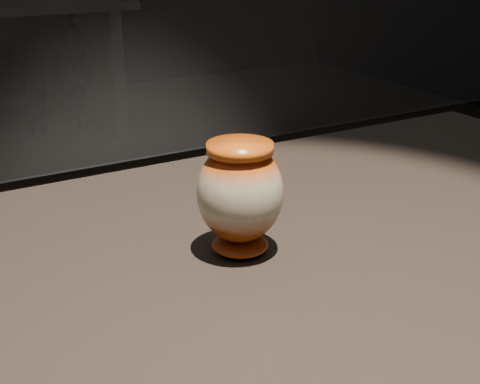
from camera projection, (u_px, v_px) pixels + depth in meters
name	position (u px, v px, depth m)	size (l,w,h in m)	color
main_vase	(240.00, 194.00, 0.92)	(0.15, 0.15, 0.16)	#7D330B
visitor	(44.00, 13.00, 4.45)	(0.58, 0.38, 1.60)	black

